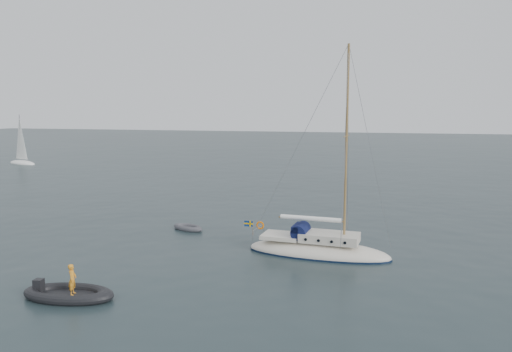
# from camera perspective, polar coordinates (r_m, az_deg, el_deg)

# --- Properties ---
(ground) EXTENTS (300.00, 300.00, 0.00)m
(ground) POSITION_cam_1_polar(r_m,az_deg,el_deg) (32.10, 3.52, -7.89)
(ground) COLOR black
(ground) RESTS_ON ground
(sailboat) EXTENTS (8.96, 2.69, 12.76)m
(sailboat) POSITION_cam_1_polar(r_m,az_deg,el_deg) (29.99, 7.15, -7.15)
(sailboat) COLOR beige
(sailboat) RESTS_ON ground
(dinghy) EXTENTS (2.53, 1.14, 0.36)m
(dinghy) POSITION_cam_1_polar(r_m,az_deg,el_deg) (36.23, -7.79, -5.87)
(dinghy) COLOR #4F4F54
(dinghy) RESTS_ON ground
(rib) EXTENTS (4.34, 1.97, 1.66)m
(rib) POSITION_cam_1_polar(r_m,az_deg,el_deg) (24.97, -20.67, -12.41)
(rib) COLOR black
(rib) RESTS_ON ground
(distant_yacht_a) EXTENTS (6.12, 3.26, 8.11)m
(distant_yacht_a) POSITION_cam_1_polar(r_m,az_deg,el_deg) (85.73, -25.31, 3.57)
(distant_yacht_a) COLOR white
(distant_yacht_a) RESTS_ON ground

